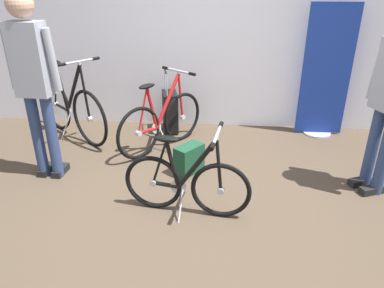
% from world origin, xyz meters
% --- Properties ---
extents(ground_plane, '(7.49, 7.49, 0.00)m').
position_xyz_m(ground_plane, '(0.00, 0.00, 0.00)').
color(ground_plane, brown).
extents(back_wall, '(7.49, 0.10, 3.06)m').
position_xyz_m(back_wall, '(0.00, 2.22, 1.53)').
color(back_wall, silver).
rests_on(back_wall, ground_plane).
extents(floor_banner_stand, '(0.60, 0.36, 1.66)m').
position_xyz_m(floor_banner_stand, '(1.54, 1.96, 0.74)').
color(floor_banner_stand, '#B7B7BC').
rests_on(floor_banner_stand, ground_plane).
extents(folding_bike_foreground, '(1.12, 0.53, 0.80)m').
position_xyz_m(folding_bike_foreground, '(-0.05, 0.05, 0.31)').
color(folding_bike_foreground, black).
rests_on(folding_bike_foreground, ground_plane).
extents(display_bike_left, '(1.24, 0.98, 1.06)m').
position_xyz_m(display_bike_left, '(-1.67, 1.60, 0.40)').
color(display_bike_left, black).
rests_on(display_bike_left, ground_plane).
extents(display_bike_right, '(0.85, 1.07, 0.93)m').
position_xyz_m(display_bike_right, '(-0.47, 1.34, 0.35)').
color(display_bike_right, black).
rests_on(display_bike_right, ground_plane).
extents(visitor_near_wall, '(0.54, 0.30, 1.83)m').
position_xyz_m(visitor_near_wall, '(-1.54, 0.58, 1.07)').
color(visitor_near_wall, navy).
rests_on(visitor_near_wall, ground_plane).
extents(rolling_suitcase, '(0.26, 0.39, 0.83)m').
position_xyz_m(rolling_suitcase, '(-0.44, 1.89, 0.28)').
color(rolling_suitcase, black).
rests_on(rolling_suitcase, ground_plane).
extents(backpack_on_floor, '(0.33, 0.35, 0.31)m').
position_xyz_m(backpack_on_floor, '(-0.09, 0.78, 0.15)').
color(backpack_on_floor, '#19472D').
rests_on(backpack_on_floor, ground_plane).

